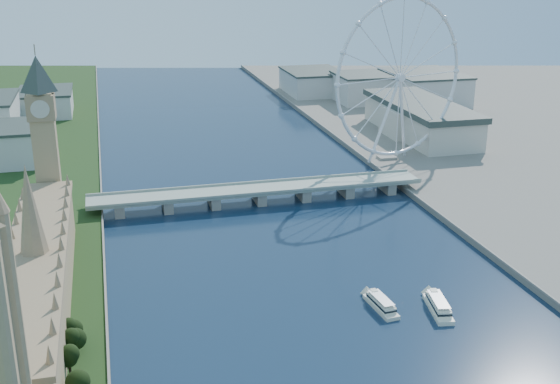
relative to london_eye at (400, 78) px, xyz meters
name	(u,v)px	position (x,y,z in m)	size (l,w,h in m)	color
parliament_range	(39,283)	(-247.98, -185.08, -49.04)	(24.00, 200.00, 70.00)	tan
big_ben	(43,121)	(-247.98, -77.08, -0.95)	(20.02, 20.02, 110.00)	tan
westminster_bridge	(259,192)	(-119.98, -55.08, -60.89)	(220.00, 22.00, 9.50)	gray
london_eye	(400,78)	(0.00, 0.00, 0.00)	(113.60, 39.12, 124.30)	silver
county_hall	(419,138)	(55.02, 74.92, -67.52)	(54.00, 144.00, 35.00)	beige
city_skyline	(240,98)	(-80.75, 205.00, -50.56)	(505.00, 280.00, 32.00)	beige
tour_boat_near	(381,309)	(-97.69, -211.89, -67.52)	(7.12, 27.98, 6.16)	beige
tour_boat_far	(438,311)	(-73.21, -220.59, -67.52)	(7.80, 30.48, 6.74)	silver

